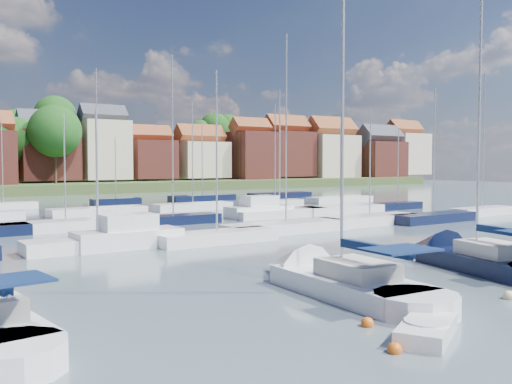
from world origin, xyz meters
TOP-DOWN VIEW (x-y plane):
  - ground at (0.00, 40.00)m, footprint 260.00×260.00m
  - sailboat_centre at (-2.53, 3.51)m, footprint 3.96×12.13m
  - sailboat_navy at (7.41, 3.62)m, footprint 5.81×12.32m
  - tender at (-4.71, -3.70)m, footprint 3.46×2.79m
  - buoy_b at (-6.61, -4.08)m, footprint 0.44×0.44m
  - buoy_c at (-5.29, -1.67)m, footprint 0.44×0.44m
  - buoy_d at (2.38, -2.15)m, footprint 0.48×0.48m
  - buoy_e at (3.46, 5.43)m, footprint 0.43×0.43m
  - marina_field at (1.91, 35.15)m, footprint 79.62×41.41m

SIDE VIEW (x-z plane):
  - ground at x=0.00m, z-range 0.00..0.00m
  - buoy_b at x=-6.61m, z-range -0.22..0.22m
  - buoy_c at x=-5.29m, z-range -0.22..0.22m
  - buoy_d at x=2.38m, z-range -0.24..0.24m
  - buoy_e at x=3.46m, z-range -0.21..0.21m
  - tender at x=-4.71m, z-range -0.08..0.60m
  - sailboat_centre at x=-2.53m, z-range -7.75..8.46m
  - sailboat_navy at x=7.41m, z-range -7.89..8.60m
  - marina_field at x=1.91m, z-range -7.53..8.40m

